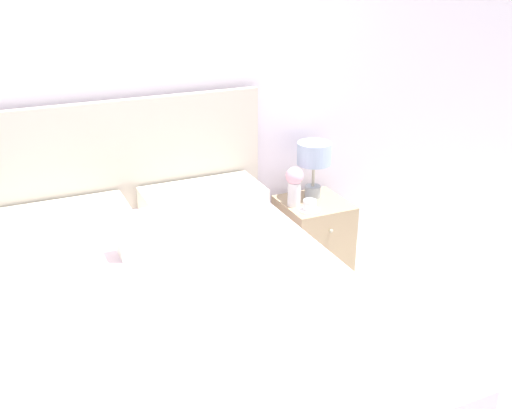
{
  "coord_description": "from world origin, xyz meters",
  "views": [
    {
      "loc": [
        -0.65,
        -3.31,
        1.99
      ],
      "look_at": [
        0.58,
        -0.6,
        0.73
      ],
      "focal_mm": 42.0,
      "sensor_mm": 36.0,
      "label": 1
    }
  ],
  "objects_px": {
    "teacup": "(310,206)",
    "flower_vase": "(295,183)",
    "nightstand": "(313,237)",
    "table_lamp": "(314,158)",
    "bed": "(181,335)"
  },
  "relations": [
    {
      "from": "bed",
      "to": "teacup",
      "type": "xyz_separation_m",
      "value": [
        1.06,
        0.67,
        0.22
      ]
    },
    {
      "from": "table_lamp",
      "to": "teacup",
      "type": "relative_size",
      "value": 2.8
    },
    {
      "from": "nightstand",
      "to": "flower_vase",
      "type": "distance_m",
      "value": 0.42
    },
    {
      "from": "nightstand",
      "to": "flower_vase",
      "type": "height_order",
      "value": "flower_vase"
    },
    {
      "from": "teacup",
      "to": "flower_vase",
      "type": "bearing_deg",
      "value": 113.65
    },
    {
      "from": "nightstand",
      "to": "table_lamp",
      "type": "relative_size",
      "value": 1.36
    },
    {
      "from": "bed",
      "to": "nightstand",
      "type": "distance_m",
      "value": 1.39
    },
    {
      "from": "nightstand",
      "to": "flower_vase",
      "type": "xyz_separation_m",
      "value": [
        -0.14,
        0.0,
        0.4
      ]
    },
    {
      "from": "bed",
      "to": "flower_vase",
      "type": "xyz_separation_m",
      "value": [
        1.01,
        0.78,
        0.33
      ]
    },
    {
      "from": "nightstand",
      "to": "table_lamp",
      "type": "height_order",
      "value": "table_lamp"
    },
    {
      "from": "table_lamp",
      "to": "flower_vase",
      "type": "relative_size",
      "value": 1.45
    },
    {
      "from": "bed",
      "to": "nightstand",
      "type": "height_order",
      "value": "bed"
    },
    {
      "from": "table_lamp",
      "to": "flower_vase",
      "type": "distance_m",
      "value": 0.23
    },
    {
      "from": "bed",
      "to": "table_lamp",
      "type": "distance_m",
      "value": 1.53
    },
    {
      "from": "table_lamp",
      "to": "teacup",
      "type": "height_order",
      "value": "table_lamp"
    }
  ]
}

